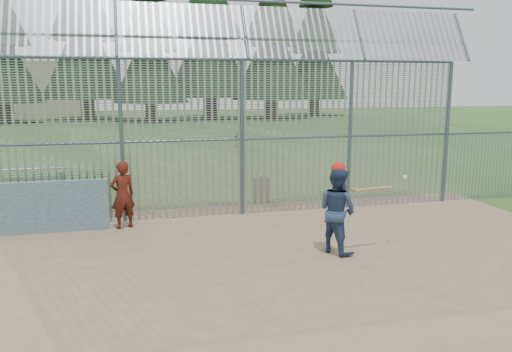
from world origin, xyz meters
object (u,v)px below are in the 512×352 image
object	(u,v)px
bleacher	(15,181)
onlooker	(123,195)
trash_can	(261,189)
dugout_wall	(52,207)
batter	(337,210)

from	to	relation	value
bleacher	onlooker	bearing A→B (deg)	-55.24
trash_can	bleacher	bearing A→B (deg)	157.62
dugout_wall	trash_can	xyz separation A→B (m)	(5.42, 1.84, -0.24)
onlooker	trash_can	world-z (taller)	onlooker
dugout_wall	bleacher	distance (m)	5.13
trash_can	bleacher	world-z (taller)	trash_can
dugout_wall	bleacher	xyz separation A→B (m)	(-1.78, 4.80, -0.21)
onlooker	bleacher	size ratio (longest dim) A/B	0.53
batter	trash_can	size ratio (longest dim) A/B	2.13
dugout_wall	bleacher	world-z (taller)	dugout_wall
trash_can	bleacher	size ratio (longest dim) A/B	0.27
batter	bleacher	distance (m)	10.79
dugout_wall	bleacher	bearing A→B (deg)	110.35
batter	trash_can	bearing A→B (deg)	-22.11
dugout_wall	onlooker	size ratio (longest dim) A/B	1.56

